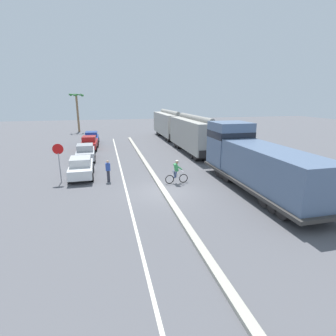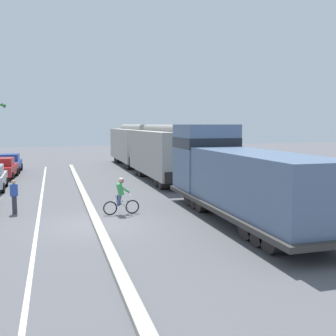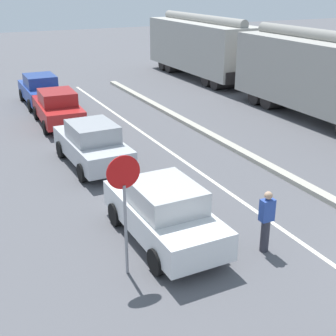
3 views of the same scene
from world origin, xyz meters
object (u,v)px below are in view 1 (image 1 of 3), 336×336
(parked_car_white, at_px, (81,167))
(parked_car_silver, at_px, (85,152))
(hopper_car_middle, at_px, (169,124))
(stop_sign, at_px, (59,156))
(locomotive, at_px, (253,162))
(parked_car_red, at_px, (90,143))
(parked_car_blue, at_px, (92,138))
(cyclist, at_px, (176,172))
(palm_tree_near, at_px, (77,103))
(hopper_car_lead, at_px, (194,134))
(pedestrian_by_cars, at_px, (108,171))

(parked_car_white, height_order, parked_car_silver, same)
(hopper_car_middle, distance_m, stop_sign, 23.39)
(locomotive, distance_m, hopper_car_middle, 23.76)
(parked_car_silver, xyz_separation_m, parked_car_red, (0.13, 5.66, 0.00))
(parked_car_silver, distance_m, stop_sign, 7.07)
(parked_car_blue, bearing_deg, parked_car_red, -91.29)
(cyclist, bearing_deg, palm_tree_near, 106.14)
(parked_car_silver, bearing_deg, hopper_car_middle, 47.21)
(locomotive, distance_m, palm_tree_near, 37.46)
(hopper_car_middle, height_order, parked_car_silver, hopper_car_middle)
(parked_car_red, xyz_separation_m, cyclist, (6.72, -14.70, 0.00))
(cyclist, distance_m, palm_tree_near, 34.00)
(hopper_car_middle, relative_size, parked_car_silver, 2.50)
(parked_car_silver, bearing_deg, parked_car_red, 88.68)
(parked_car_white, height_order, parked_car_red, same)
(cyclist, xyz_separation_m, palm_tree_near, (-9.37, 32.40, 4.28))
(parked_car_blue, bearing_deg, parked_car_silver, -91.31)
(locomotive, distance_m, parked_car_white, 12.81)
(hopper_car_lead, height_order, parked_car_red, hopper_car_lead)
(parked_car_blue, relative_size, cyclist, 2.46)
(parked_car_blue, height_order, stop_sign, stop_sign)
(cyclist, bearing_deg, locomotive, -23.78)
(parked_car_white, bearing_deg, hopper_car_lead, 30.65)
(hopper_car_lead, xyz_separation_m, parked_car_blue, (-11.44, 8.85, -1.26))
(pedestrian_by_cars, bearing_deg, parked_car_red, 98.33)
(stop_sign, bearing_deg, parked_car_silver, 78.76)
(hopper_car_lead, bearing_deg, palm_tree_near, 122.39)
(hopper_car_lead, distance_m, pedestrian_by_cars, 12.86)
(locomotive, bearing_deg, parked_car_blue, 118.56)
(hopper_car_lead, relative_size, pedestrian_by_cars, 6.54)
(palm_tree_near, bearing_deg, hopper_car_middle, -37.19)
(cyclist, relative_size, palm_tree_near, 0.25)
(parked_car_white, distance_m, pedestrian_by_cars, 2.56)
(parked_car_red, relative_size, stop_sign, 1.48)
(locomotive, relative_size, parked_car_silver, 2.74)
(palm_tree_near, bearing_deg, stop_sign, -87.80)
(parked_car_silver, xyz_separation_m, pedestrian_by_cars, (2.05, -7.46, 0.03))
(cyclist, relative_size, stop_sign, 0.60)
(locomotive, bearing_deg, parked_car_white, 155.68)
(pedestrian_by_cars, bearing_deg, hopper_car_lead, 41.36)
(locomotive, distance_m, parked_car_red, 20.42)
(parked_car_silver, bearing_deg, locomotive, -43.73)
(hopper_car_middle, relative_size, parked_car_white, 2.51)
(cyclist, bearing_deg, parked_car_white, 155.30)
(locomotive, xyz_separation_m, cyclist, (-4.81, 2.12, -0.98))
(stop_sign, distance_m, pedestrian_by_cars, 3.66)
(locomotive, bearing_deg, stop_sign, 161.62)
(locomotive, xyz_separation_m, parked_car_red, (-11.53, 16.82, -0.98))
(parked_car_silver, height_order, cyclist, cyclist)
(hopper_car_middle, height_order, cyclist, hopper_car_middle)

